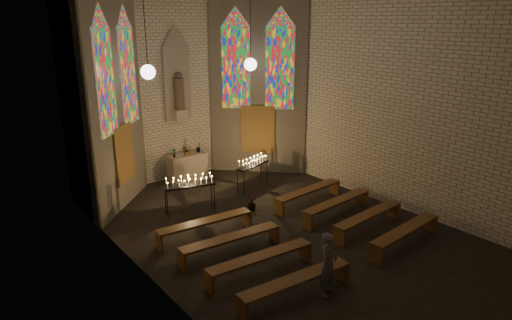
{
  "coord_description": "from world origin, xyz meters",
  "views": [
    {
      "loc": [
        -7.72,
        -8.63,
        5.71
      ],
      "look_at": [
        0.13,
        1.5,
        1.73
      ],
      "focal_mm": 32.0,
      "sensor_mm": 36.0,
      "label": 1
    }
  ],
  "objects_px": {
    "aisle_flower_pot": "(252,203)",
    "votive_stand_left": "(189,183)",
    "altar": "(187,167)",
    "votive_stand_right": "(253,163)",
    "visitor": "(328,264)"
  },
  "relations": [
    {
      "from": "aisle_flower_pot",
      "to": "votive_stand_left",
      "type": "distance_m",
      "value": 2.03
    },
    {
      "from": "altar",
      "to": "votive_stand_right",
      "type": "xyz_separation_m",
      "value": [
        1.4,
        -2.11,
        0.42
      ]
    },
    {
      "from": "aisle_flower_pot",
      "to": "votive_stand_left",
      "type": "bearing_deg",
      "value": 148.49
    },
    {
      "from": "altar",
      "to": "votive_stand_right",
      "type": "height_order",
      "value": "votive_stand_right"
    },
    {
      "from": "aisle_flower_pot",
      "to": "visitor",
      "type": "xyz_separation_m",
      "value": [
        -1.45,
        -4.6,
        0.48
      ]
    },
    {
      "from": "altar",
      "to": "votive_stand_left",
      "type": "distance_m",
      "value": 3.02
    },
    {
      "from": "aisle_flower_pot",
      "to": "votive_stand_left",
      "type": "height_order",
      "value": "votive_stand_left"
    },
    {
      "from": "altar",
      "to": "votive_stand_left",
      "type": "bearing_deg",
      "value": -117.98
    },
    {
      "from": "aisle_flower_pot",
      "to": "altar",
      "type": "bearing_deg",
      "value": 93.37
    },
    {
      "from": "votive_stand_left",
      "to": "visitor",
      "type": "bearing_deg",
      "value": -73.09
    },
    {
      "from": "altar",
      "to": "votive_stand_left",
      "type": "xyz_separation_m",
      "value": [
        -1.4,
        -2.64,
        0.48
      ]
    },
    {
      "from": "aisle_flower_pot",
      "to": "votive_stand_right",
      "type": "relative_size",
      "value": 0.32
    },
    {
      "from": "votive_stand_right",
      "to": "visitor",
      "type": "xyz_separation_m",
      "value": [
        -2.64,
        -6.12,
        -0.2
      ]
    },
    {
      "from": "altar",
      "to": "votive_stand_right",
      "type": "distance_m",
      "value": 2.57
    },
    {
      "from": "altar",
      "to": "votive_stand_left",
      "type": "height_order",
      "value": "votive_stand_left"
    }
  ]
}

